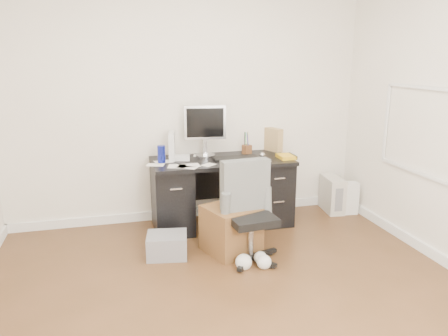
# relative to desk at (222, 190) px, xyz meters

# --- Properties ---
(ground) EXTENTS (4.00, 4.00, 0.00)m
(ground) POSITION_rel_desk_xyz_m (-0.30, -1.65, -0.40)
(ground) COLOR #472D16
(ground) RESTS_ON ground
(room_shell) EXTENTS (4.02, 4.02, 2.71)m
(room_shell) POSITION_rel_desk_xyz_m (-0.27, -1.62, 1.26)
(room_shell) COLOR silver
(room_shell) RESTS_ON ground
(desk) EXTENTS (1.50, 0.70, 0.75)m
(desk) POSITION_rel_desk_xyz_m (0.00, 0.00, 0.00)
(desk) COLOR black
(desk) RESTS_ON ground
(loose_papers) EXTENTS (1.10, 0.60, 0.00)m
(loose_papers) POSITION_rel_desk_xyz_m (-0.20, -0.05, 0.35)
(loose_papers) COLOR silver
(loose_papers) RESTS_ON desk
(lcd_monitor) EXTENTS (0.49, 0.32, 0.57)m
(lcd_monitor) POSITION_rel_desk_xyz_m (-0.14, 0.17, 0.64)
(lcd_monitor) COLOR #A9A9AE
(lcd_monitor) RESTS_ON desk
(keyboard) EXTENTS (0.49, 0.18, 0.03)m
(keyboard) POSITION_rel_desk_xyz_m (0.14, -0.05, 0.36)
(keyboard) COLOR black
(keyboard) RESTS_ON desk
(computer_mouse) EXTENTS (0.08, 0.08, 0.06)m
(computer_mouse) POSITION_rel_desk_xyz_m (0.45, -0.05, 0.38)
(computer_mouse) COLOR #A9A9AE
(computer_mouse) RESTS_ON desk
(travel_mug) EXTENTS (0.10, 0.10, 0.18)m
(travel_mug) POSITION_rel_desk_xyz_m (-0.65, 0.00, 0.44)
(travel_mug) COLOR #162097
(travel_mug) RESTS_ON desk
(white_binder) EXTENTS (0.16, 0.27, 0.30)m
(white_binder) POSITION_rel_desk_xyz_m (-0.52, 0.13, 0.50)
(white_binder) COLOR silver
(white_binder) RESTS_ON desk
(magazine_file) EXTENTS (0.19, 0.26, 0.27)m
(magazine_file) POSITION_rel_desk_xyz_m (0.69, 0.25, 0.48)
(magazine_file) COLOR olive
(magazine_file) RESTS_ON desk
(pen_cup) EXTENTS (0.13, 0.13, 0.25)m
(pen_cup) POSITION_rel_desk_xyz_m (0.34, 0.17, 0.48)
(pen_cup) COLOR brown
(pen_cup) RESTS_ON desk
(yellow_book) EXTENTS (0.17, 0.21, 0.04)m
(yellow_book) POSITION_rel_desk_xyz_m (0.69, -0.14, 0.37)
(yellow_book) COLOR gold
(yellow_book) RESTS_ON desk
(paper_remote) EXTENTS (0.30, 0.28, 0.02)m
(paper_remote) POSITION_rel_desk_xyz_m (0.22, -0.24, 0.36)
(paper_remote) COLOR silver
(paper_remote) RESTS_ON desk
(office_chair) EXTENTS (0.57, 0.57, 0.92)m
(office_chair) POSITION_rel_desk_xyz_m (0.03, -0.93, 0.06)
(office_chair) COLOR #545754
(office_chair) RESTS_ON ground
(pc_tower) EXTENTS (0.23, 0.44, 0.42)m
(pc_tower) POSITION_rel_desk_xyz_m (1.40, 0.09, -0.19)
(pc_tower) COLOR #B8B0A6
(pc_tower) RESTS_ON ground
(shopping_bag) EXTENTS (0.30, 0.23, 0.38)m
(shopping_bag) POSITION_rel_desk_xyz_m (1.51, -0.04, -0.21)
(shopping_bag) COLOR silver
(shopping_bag) RESTS_ON ground
(wicker_basket) EXTENTS (0.58, 0.58, 0.45)m
(wicker_basket) POSITION_rel_desk_xyz_m (-0.09, -0.70, -0.17)
(wicker_basket) COLOR #4B3216
(wicker_basket) RESTS_ON ground
(desk_printer) EXTENTS (0.41, 0.36, 0.22)m
(desk_printer) POSITION_rel_desk_xyz_m (-0.70, -0.64, -0.29)
(desk_printer) COLOR slate
(desk_printer) RESTS_ON ground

